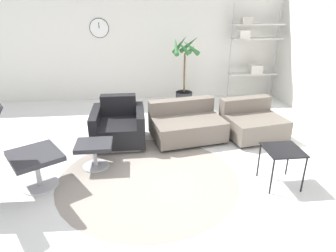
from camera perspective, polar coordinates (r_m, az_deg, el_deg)
ground_plane at (r=4.21m, az=-4.32°, el=-7.40°), size 12.00×12.00×0.00m
wall_back at (r=6.87m, az=-5.70°, el=16.67°), size 12.00×0.09×2.80m
round_rug at (r=3.92m, az=-3.80°, el=-9.84°), size 2.30×2.30×0.01m
ottoman at (r=4.16m, az=-13.87°, el=-4.31°), size 0.48×0.41×0.36m
armchair_red at (r=4.81m, az=-9.35°, el=-0.15°), size 0.81×0.83×0.71m
couch_low at (r=4.91m, az=3.51°, el=0.15°), size 1.24×1.01×0.60m
couch_second at (r=5.18m, az=15.72°, el=0.51°), size 1.03×0.97×0.60m
side_table at (r=3.85m, az=21.02°, el=-4.84°), size 0.43×0.43×0.48m
potted_plant at (r=6.43m, az=3.13°, el=8.92°), size 0.59×0.64×1.47m
shelf_unit at (r=7.04m, az=15.77°, el=14.33°), size 1.10×0.28×2.07m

